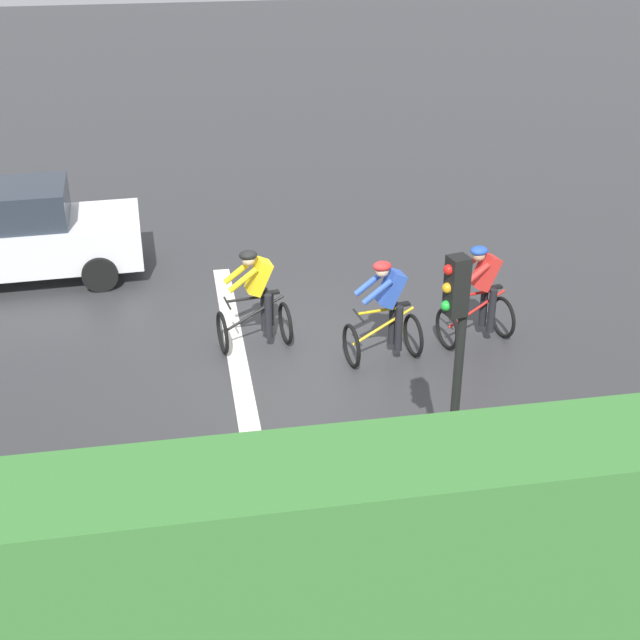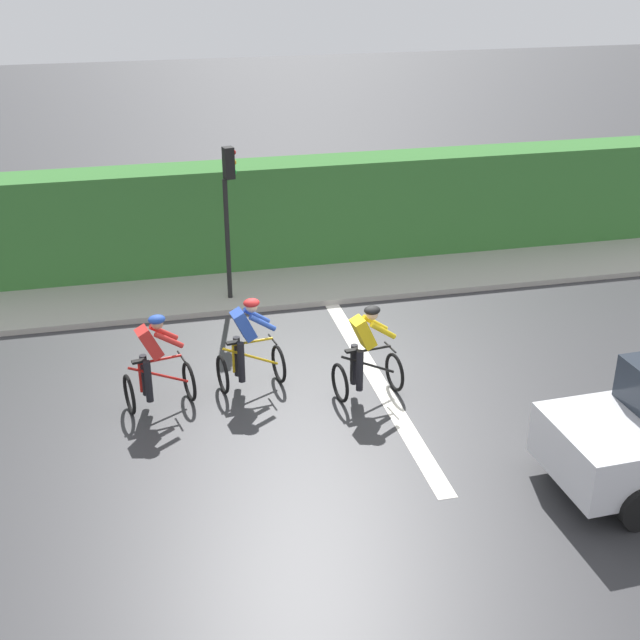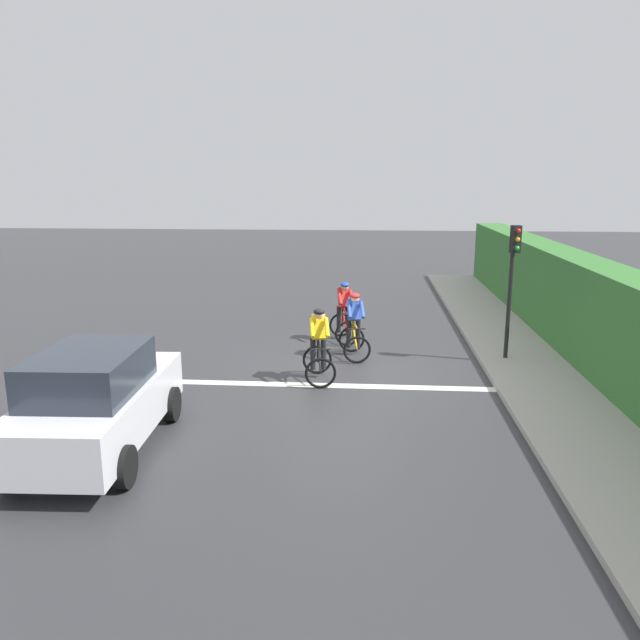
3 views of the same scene
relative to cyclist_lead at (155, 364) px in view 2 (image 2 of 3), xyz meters
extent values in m
plane|color=#333335|center=(0.00, -2.91, -0.80)|extent=(80.00, 80.00, 0.00)
cube|color=#ADA89E|center=(4.78, -0.91, -0.74)|extent=(2.80, 24.58, 0.12)
cube|color=gray|center=(5.68, -0.91, -0.52)|extent=(0.44, 24.58, 0.56)
cube|color=#387533|center=(5.98, -0.91, 0.43)|extent=(1.10, 24.58, 2.46)
cube|color=silver|center=(0.00, -3.83, -0.79)|extent=(7.00, 0.30, 0.01)
torus|color=black|center=(0.11, -0.54, -0.46)|extent=(0.68, 0.20, 0.68)
torus|color=black|center=(-0.10, 0.46, -0.46)|extent=(0.68, 0.20, 0.68)
cylinder|color=red|center=(0.01, -0.04, -0.21)|extent=(0.25, 0.98, 0.51)
cylinder|color=red|center=(-0.06, 0.26, -0.18)|extent=(0.04, 0.04, 0.55)
cylinder|color=red|center=(0.02, -0.09, 0.07)|extent=(0.19, 0.71, 0.04)
cube|color=black|center=(-0.06, 0.26, 0.11)|extent=(0.14, 0.24, 0.04)
cylinder|color=black|center=(0.09, -0.44, 0.04)|extent=(0.42, 0.12, 0.03)
cube|color=red|center=(-0.01, 0.06, 0.41)|extent=(0.38, 0.46, 0.57)
sphere|color=tan|center=(0.02, -0.09, 0.72)|extent=(0.20, 0.20, 0.20)
ellipsoid|color=#264CB2|center=(0.02, -0.09, 0.79)|extent=(0.29, 0.32, 0.14)
cylinder|color=black|center=(0.08, 0.19, -0.23)|extent=(0.12, 0.12, 0.74)
cylinder|color=black|center=(-0.15, 0.14, -0.23)|extent=(0.12, 0.12, 0.74)
cylinder|color=red|center=(0.20, -0.18, 0.47)|extent=(0.19, 0.49, 0.37)
cylinder|color=red|center=(-0.11, -0.25, 0.47)|extent=(0.19, 0.49, 0.37)
torus|color=black|center=(0.40, -2.13, -0.46)|extent=(0.68, 0.16, 0.68)
torus|color=black|center=(0.24, -1.12, -0.46)|extent=(0.68, 0.16, 0.68)
cylinder|color=gold|center=(0.32, -1.62, -0.21)|extent=(0.20, 0.98, 0.51)
cylinder|color=gold|center=(0.27, -1.32, -0.18)|extent=(0.04, 0.04, 0.55)
cylinder|color=gold|center=(0.33, -1.67, 0.07)|extent=(0.15, 0.71, 0.04)
cube|color=black|center=(0.27, -1.32, 0.11)|extent=(0.13, 0.23, 0.04)
cylinder|color=black|center=(0.38, -2.03, 0.04)|extent=(0.42, 0.10, 0.03)
cube|color=#2D51B7|center=(0.30, -1.52, 0.41)|extent=(0.36, 0.45, 0.57)
sphere|color=beige|center=(0.33, -1.67, 0.72)|extent=(0.20, 0.20, 0.20)
ellipsoid|color=red|center=(0.33, -1.67, 0.79)|extent=(0.28, 0.31, 0.14)
cylinder|color=black|center=(0.41, -1.40, -0.23)|extent=(0.12, 0.12, 0.74)
cylinder|color=black|center=(0.17, -1.44, -0.23)|extent=(0.12, 0.12, 0.74)
cylinder|color=#2D51B7|center=(0.51, -1.78, 0.47)|extent=(0.16, 0.49, 0.37)
cylinder|color=#2D51B7|center=(0.19, -1.83, 0.47)|extent=(0.16, 0.49, 0.37)
torus|color=black|center=(-0.35, -4.02, -0.46)|extent=(0.68, 0.16, 0.68)
torus|color=black|center=(-0.50, -3.01, -0.46)|extent=(0.68, 0.16, 0.68)
cylinder|color=black|center=(-0.42, -3.51, -0.21)|extent=(0.19, 0.98, 0.51)
cylinder|color=black|center=(-0.47, -3.21, -0.18)|extent=(0.04, 0.04, 0.55)
cylinder|color=black|center=(-0.42, -3.56, 0.07)|extent=(0.15, 0.71, 0.04)
cube|color=black|center=(-0.47, -3.21, 0.11)|extent=(0.13, 0.23, 0.04)
cylinder|color=black|center=(-0.36, -3.92, 0.04)|extent=(0.42, 0.09, 0.03)
cube|color=yellow|center=(-0.44, -3.41, 0.41)|extent=(0.36, 0.45, 0.57)
sphere|color=beige|center=(-0.42, -3.56, 0.72)|extent=(0.20, 0.20, 0.20)
ellipsoid|color=black|center=(-0.42, -3.56, 0.79)|extent=(0.28, 0.31, 0.14)
cylinder|color=black|center=(-0.34, -3.29, -0.23)|extent=(0.12, 0.12, 0.74)
cylinder|color=black|center=(-0.57, -3.33, -0.23)|extent=(0.12, 0.12, 0.74)
cylinder|color=yellow|center=(-0.24, -3.67, 0.47)|extent=(0.16, 0.49, 0.37)
cylinder|color=yellow|center=(-0.56, -3.72, 0.47)|extent=(0.16, 0.49, 0.37)
cylinder|color=black|center=(-4.65, -6.07, -0.48)|extent=(0.25, 0.65, 0.64)
cylinder|color=black|center=(-2.98, -6.01, -0.48)|extent=(0.25, 0.65, 0.64)
cube|color=#EAEACC|center=(-4.35, -5.32, 0.00)|extent=(0.28, 0.09, 0.16)
cube|color=#EAEACC|center=(-3.33, -5.28, 0.00)|extent=(0.28, 0.09, 0.16)
cylinder|color=black|center=(4.03, -1.75, 0.55)|extent=(0.10, 0.10, 2.70)
cube|color=black|center=(4.05, -1.85, 2.22)|extent=(0.24, 0.24, 0.64)
sphere|color=red|center=(4.07, -1.95, 2.42)|extent=(0.11, 0.11, 0.11)
sphere|color=orange|center=(4.07, -1.95, 2.22)|extent=(0.11, 0.11, 0.11)
sphere|color=green|center=(4.07, -1.95, 2.02)|extent=(0.11, 0.11, 0.11)
camera|label=1|loc=(11.66, -4.58, 6.00)|focal=49.08mm
camera|label=2|loc=(-12.70, 0.16, 6.59)|focal=48.05mm
camera|label=3|loc=(0.58, -16.49, 3.61)|focal=34.45mm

